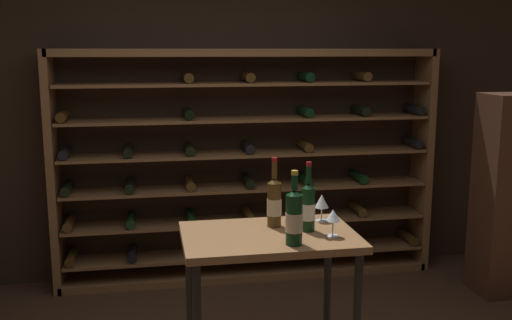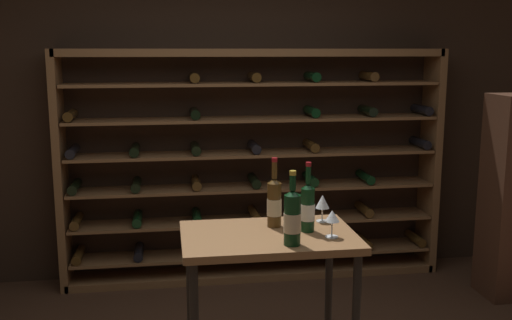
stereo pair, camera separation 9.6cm
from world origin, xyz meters
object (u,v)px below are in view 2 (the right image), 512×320
tasting_table (268,257)px  wine_bottle_black_capsule (274,202)px  wine_glass_stemmed_right (322,203)px  wine_bottle_green_slim (292,217)px  wine_bottle_gold_foil (308,207)px  wine_rack (253,168)px  wine_glass_stemmed_center (332,217)px

tasting_table → wine_bottle_black_capsule: wine_bottle_black_capsule is taller
wine_glass_stemmed_right → wine_bottle_green_slim: bearing=-124.4°
tasting_table → wine_glass_stemmed_right: wine_glass_stemmed_right is taller
tasting_table → wine_bottle_black_capsule: bearing=66.8°
wine_bottle_green_slim → wine_bottle_black_capsule: bearing=95.8°
wine_bottle_gold_foil → wine_bottle_black_capsule: bearing=145.3°
tasting_table → wine_glass_stemmed_right: 0.45m
wine_bottle_gold_foil → wine_rack: bearing=91.3°
wine_bottle_green_slim → wine_glass_stemmed_center: wine_bottle_green_slim is taller
wine_bottle_gold_foil → wine_glass_stemmed_right: size_ratio=2.43×
wine_glass_stemmed_right → wine_glass_stemmed_center: (-0.02, -0.28, -0.00)m
wine_rack → wine_bottle_green_slim: 1.96m
wine_bottle_black_capsule → wine_glass_stemmed_right: 0.29m
wine_bottle_black_capsule → wine_glass_stemmed_center: (0.26, -0.23, -0.03)m
wine_bottle_green_slim → wine_glass_stemmed_center: bearing=20.5°
wine_bottle_black_capsule → wine_bottle_gold_foil: size_ratio=1.02×
wine_bottle_green_slim → wine_bottle_gold_foil: same height
tasting_table → wine_bottle_gold_foil: size_ratio=2.50×
wine_bottle_black_capsule → wine_bottle_green_slim: 0.32m
wine_rack → wine_glass_stemmed_center: size_ratio=21.67×
wine_rack → wine_glass_stemmed_center: wine_rack is taller
wine_bottle_gold_foil → wine_glass_stemmed_center: 0.16m
wine_bottle_green_slim → wine_glass_stemmed_right: size_ratio=2.44×
wine_rack → wine_bottle_black_capsule: wine_rack is taller
wine_rack → tasting_table: size_ratio=3.33×
wine_rack → wine_bottle_green_slim: bearing=-92.6°
tasting_table → wine_bottle_black_capsule: size_ratio=2.45×
wine_rack → tasting_table: (-0.17, -1.76, -0.13)m
wine_rack → tasting_table: 1.77m
wine_glass_stemmed_right → wine_glass_stemmed_center: size_ratio=1.07×
tasting_table → wine_bottle_gold_foil: (0.21, 0.01, 0.26)m
wine_bottle_green_slim → wine_bottle_gold_foil: bearing=58.2°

